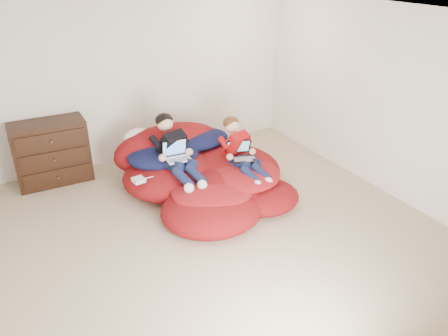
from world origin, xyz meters
TOP-DOWN VIEW (x-y plane):
  - room_shell at (0.00, 0.00)m, footprint 5.10×5.10m
  - dresser at (-1.52, 2.23)m, footprint 1.02×0.58m
  - beanbag_pile at (0.27, 0.91)m, footprint 2.25×2.44m
  - cream_pillow at (-0.36, 1.79)m, footprint 0.41×0.26m
  - older_boy at (-0.11, 1.04)m, footprint 0.42×1.15m
  - younger_boy at (0.74, 0.72)m, footprint 0.38×1.01m
  - laptop_white at (-0.11, 0.95)m, footprint 0.33×0.30m
  - laptop_black at (0.74, 0.68)m, footprint 0.41×0.44m
  - power_adapter at (-0.68, 0.88)m, footprint 0.16×0.16m

SIDE VIEW (x-z plane):
  - room_shell at x=0.00m, z-range -1.17..1.60m
  - beanbag_pile at x=0.27m, z-range -0.18..0.68m
  - power_adapter at x=-0.68m, z-range 0.39..0.45m
  - dresser at x=-1.52m, z-range 0.00..0.92m
  - laptop_black at x=0.74m, z-range 0.44..0.68m
  - cream_pillow at x=-0.36m, z-range 0.49..0.75m
  - younger_boy at x=0.74m, z-range 0.28..0.98m
  - laptop_white at x=-0.11m, z-range 0.51..0.75m
  - older_boy at x=-0.11m, z-range 0.32..1.05m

